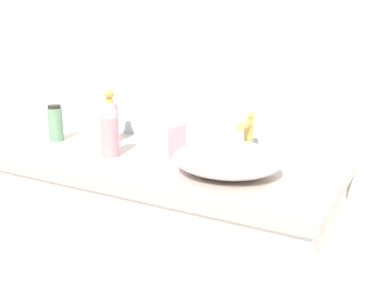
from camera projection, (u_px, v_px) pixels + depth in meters
name	position (u px, v px, depth m)	size (l,w,h in m)	color
bathroom_wall_rear	(182.00, 52.00, 1.84)	(6.00, 0.06, 2.60)	silver
vanity_counter	(162.00, 266.00, 1.72)	(1.32, 0.60, 0.91)	white
wall_mirror_panel	(197.00, 4.00, 1.72)	(1.25, 0.01, 1.16)	#B2BCC6
sink_basin	(227.00, 159.00, 1.41)	(0.37, 0.32, 0.11)	white
faucet	(247.00, 134.00, 1.56)	(0.03, 0.11, 0.18)	#DBAD51
soap_dispenser	(110.00, 120.00, 1.84)	(0.07, 0.07, 0.23)	#CBACD0
lotion_bottle	(110.00, 134.00, 1.62)	(0.07, 0.07, 0.18)	#D1929A
perfume_bottle	(56.00, 123.00, 1.87)	(0.06, 0.06, 0.16)	#6FA179
tissue_box	(165.00, 137.00, 1.65)	(0.13, 0.13, 0.16)	silver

